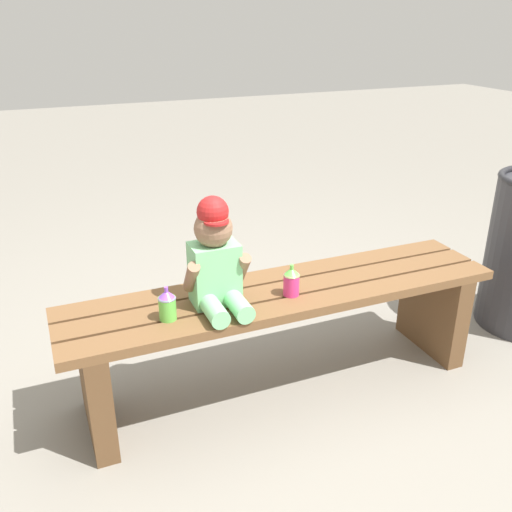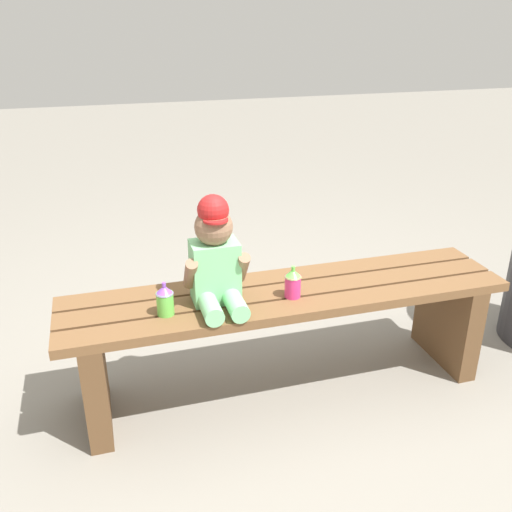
# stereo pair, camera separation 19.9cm
# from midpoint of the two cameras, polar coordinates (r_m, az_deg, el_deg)

# --- Properties ---
(ground_plane) EXTENTS (16.00, 16.00, 0.00)m
(ground_plane) POSITION_cam_midpoint_polar(r_m,az_deg,el_deg) (2.39, 0.26, -12.96)
(ground_plane) COLOR gray
(park_bench) EXTENTS (1.72, 0.38, 0.45)m
(park_bench) POSITION_cam_midpoint_polar(r_m,az_deg,el_deg) (2.22, 0.28, -6.54)
(park_bench) COLOR brown
(park_bench) RESTS_ON ground_plane
(child_figure) EXTENTS (0.23, 0.27, 0.40)m
(child_figure) POSITION_cam_midpoint_polar(r_m,az_deg,el_deg) (1.98, -7.01, -0.39)
(child_figure) COLOR #7FCC8C
(child_figure) RESTS_ON park_bench
(sippy_cup_left) EXTENTS (0.06, 0.06, 0.12)m
(sippy_cup_left) POSITION_cam_midpoint_polar(r_m,az_deg,el_deg) (1.96, -11.92, -4.90)
(sippy_cup_left) COLOR #66CC4C
(sippy_cup_left) RESTS_ON park_bench
(sippy_cup_right) EXTENTS (0.06, 0.06, 0.12)m
(sippy_cup_right) POSITION_cam_midpoint_polar(r_m,az_deg,el_deg) (2.08, 1.01, -2.59)
(sippy_cup_right) COLOR #E5337F
(sippy_cup_right) RESTS_ON park_bench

